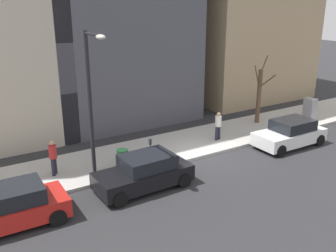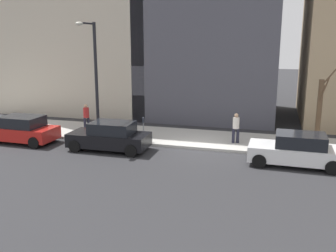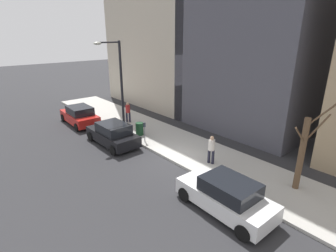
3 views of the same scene
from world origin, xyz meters
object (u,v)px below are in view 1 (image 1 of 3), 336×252
(trash_bin, at_px, (123,159))
(parking_meter, at_px, (150,149))
(pedestrian_midblock, at_px, (53,156))
(parked_car_black, at_px, (144,173))
(bare_tree, at_px, (259,94))
(utility_box, at_px, (310,109))
(office_tower_left, at_px, (234,10))
(parked_car_white, at_px, (290,133))
(streetlamp, at_px, (92,96))
(pedestrian_near_meter, at_px, (218,124))
(parked_car_red, at_px, (8,208))

(trash_bin, bearing_deg, parking_meter, -109.55)
(trash_bin, relative_size, pedestrian_midblock, 0.54)
(parked_car_black, xyz_separation_m, bare_tree, (3.87, -10.58, 1.31))
(parking_meter, relative_size, utility_box, 0.94)
(office_tower_left, bearing_deg, parked_car_black, 128.07)
(utility_box, xyz_separation_m, trash_bin, (-0.40, 14.13, -0.25))
(parked_car_white, height_order, office_tower_left, office_tower_left)
(utility_box, bearing_deg, parking_meter, 93.78)
(parking_meter, distance_m, pedestrian_midblock, 4.50)
(parked_car_black, xyz_separation_m, office_tower_left, (11.85, -15.13, 6.31))
(parked_car_black, relative_size, streetlamp, 0.65)
(utility_box, bearing_deg, pedestrian_midblock, 88.20)
(parked_car_black, xyz_separation_m, pedestrian_midblock, (3.11, 3.02, 0.35))
(bare_tree, bearing_deg, office_tower_left, -29.70)
(streetlamp, distance_m, trash_bin, 3.81)
(streetlamp, xyz_separation_m, pedestrian_near_meter, (1.15, -7.84, -2.93))
(pedestrian_near_meter, bearing_deg, bare_tree, -0.17)
(parked_car_black, xyz_separation_m, trash_bin, (2.17, 0.01, -0.14))
(trash_bin, bearing_deg, pedestrian_midblock, 72.69)
(parked_car_white, height_order, bare_tree, bare_tree)
(parked_car_red, bearing_deg, bare_tree, -75.33)
(parking_meter, height_order, streetlamp, streetlamp)
(trash_bin, xyz_separation_m, pedestrian_midblock, (0.94, 3.01, 0.49))
(pedestrian_midblock, bearing_deg, pedestrian_near_meter, -56.78)
(parked_car_white, bearing_deg, bare_tree, -17.43)
(streetlamp, distance_m, pedestrian_near_meter, 8.45)
(pedestrian_near_meter, height_order, pedestrian_midblock, same)
(trash_bin, xyz_separation_m, pedestrian_near_meter, (0.53, -6.28, 0.49))
(utility_box, relative_size, streetlamp, 0.22)
(parked_car_red, xyz_separation_m, bare_tree, (3.85, -16.10, 1.31))
(bare_tree, distance_m, pedestrian_midblock, 13.65)
(parking_meter, bearing_deg, bare_tree, -76.98)
(streetlamp, bearing_deg, parked_car_red, 111.16)
(trash_bin, bearing_deg, office_tower_left, -57.41)
(parking_meter, distance_m, streetlamp, 4.15)
(pedestrian_near_meter, relative_size, office_tower_left, 0.12)
(streetlamp, height_order, pedestrian_near_meter, streetlamp)
(utility_box, bearing_deg, pedestrian_near_meter, 89.03)
(parked_car_black, distance_m, trash_bin, 2.17)
(parked_car_white, height_order, parked_car_red, same)
(parked_car_black, xyz_separation_m, parked_car_red, (0.02, 5.52, 0.00))
(parking_meter, xyz_separation_m, bare_tree, (2.16, -9.32, 1.06))
(utility_box, distance_m, streetlamp, 16.04)
(utility_box, relative_size, pedestrian_midblock, 0.86)
(parking_meter, height_order, trash_bin, parking_meter)
(pedestrian_near_meter, xyz_separation_m, pedestrian_midblock, (0.41, 9.29, 0.00))
(parked_car_red, distance_m, pedestrian_midblock, 3.99)
(parked_car_red, distance_m, trash_bin, 5.92)
(parked_car_red, xyz_separation_m, pedestrian_near_meter, (2.68, -11.80, 0.35))
(streetlamp, height_order, bare_tree, streetlamp)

